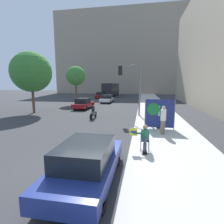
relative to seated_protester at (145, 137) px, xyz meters
name	(u,v)px	position (x,y,z in m)	size (l,w,h in m)	color
ground_plane	(84,171)	(-2.20, -2.15, -0.78)	(160.00, 160.00, 0.00)	#38383A
sidewalk_curb	(156,111)	(1.38, 12.85, -0.72)	(4.16, 90.00, 0.12)	beige
building_backdrop_far	(132,54)	(-4.20, 55.84, 12.83)	(52.00, 12.00, 27.22)	gray
seated_protester	(145,137)	(0.00, 0.00, 0.00)	(0.91, 0.77, 1.22)	#474C56
jogger_on_sidewalk	(163,120)	(1.14, 3.01, 0.24)	(0.34, 0.34, 1.77)	#756651
pedestrian_behind	(159,115)	(0.99, 4.43, 0.29)	(0.34, 0.34, 1.85)	black
protest_banner	(159,113)	(1.02, 4.27, 0.42)	(2.01, 0.06, 2.05)	slate
traffic_light_pole	(132,81)	(-1.17, 8.98, 2.70)	(2.09, 1.86, 5.02)	slate
parked_car_curbside	(87,162)	(-1.86, -2.79, -0.09)	(1.76, 4.23, 1.37)	navy
car_on_road_nearest	(84,103)	(-7.77, 13.83, -0.08)	(1.71, 4.39, 1.38)	maroon
car_on_road_midblock	(107,99)	(-6.29, 22.02, -0.09)	(1.76, 4.65, 1.36)	white
car_on_road_distant	(101,95)	(-9.55, 30.83, -0.06)	(1.83, 4.40, 1.45)	maroon
city_bus_on_road	(111,89)	(-8.30, 37.05, 1.16)	(2.48, 11.77, 3.39)	#232328
motorcycle_on_road	(93,113)	(-4.65, 7.59, -0.23)	(0.28, 2.04, 1.28)	#565B60
street_tree_near_curb	(31,72)	(-12.19, 9.72, 3.71)	(4.35, 4.35, 6.68)	brown
street_tree_midblock	(76,76)	(-10.84, 19.17, 3.70)	(3.10, 3.10, 6.05)	brown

